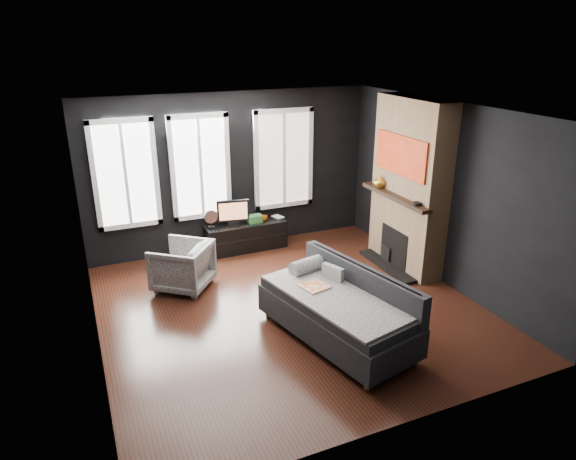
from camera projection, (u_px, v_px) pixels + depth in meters
name	position (u px, v px, depth m)	size (l,w,h in m)	color
floor	(290.00, 308.00, 7.13)	(5.00, 5.00, 0.00)	black
ceiling	(290.00, 111.00, 6.16)	(5.00, 5.00, 0.00)	white
wall_back	(232.00, 172.00, 8.78)	(5.00, 0.02, 2.70)	black
wall_left	(85.00, 247.00, 5.72)	(0.02, 5.00, 2.70)	black
wall_right	(445.00, 195.00, 7.57)	(0.02, 5.00, 2.70)	black
windows	(203.00, 113.00, 8.21)	(4.00, 0.16, 1.76)	white
fireplace	(409.00, 186.00, 8.01)	(0.70, 1.62, 2.70)	#93724C
sofa	(337.00, 307.00, 6.27)	(1.04, 2.08, 0.90)	#27272A
stripe_pillow	(333.00, 277.00, 6.59)	(0.08, 0.32, 0.32)	gray
armchair	(182.00, 264.00, 7.58)	(0.76, 0.71, 0.78)	white
media_console	(246.00, 236.00, 9.01)	(1.42, 0.44, 0.49)	black
monitor	(233.00, 211.00, 8.76)	(0.56, 0.12, 0.50)	black
desk_fan	(211.00, 219.00, 8.64)	(0.23, 0.23, 0.33)	gray
mug	(264.00, 217.00, 9.02)	(0.11, 0.09, 0.11)	#C65202
book	(275.00, 213.00, 9.12)	(0.15, 0.02, 0.20)	tan
storage_box	(255.00, 219.00, 8.94)	(0.24, 0.16, 0.13)	#387836
mantel_vase	(380.00, 181.00, 8.31)	(0.20, 0.21, 0.20)	gold
mantel_clock	(417.00, 204.00, 7.48)	(0.13, 0.13, 0.04)	black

